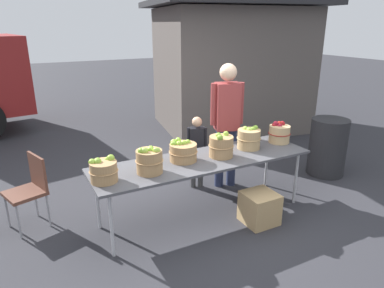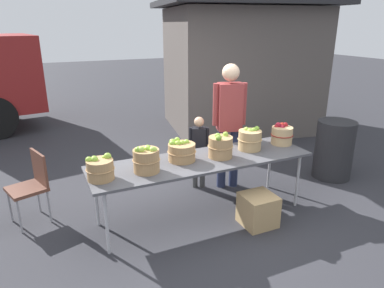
# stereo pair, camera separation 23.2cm
# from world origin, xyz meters

# --- Properties ---
(ground_plane) EXTENTS (40.00, 40.00, 0.00)m
(ground_plane) POSITION_xyz_m (0.00, 0.00, 0.00)
(ground_plane) COLOR #2D2D33
(market_table) EXTENTS (2.70, 0.76, 0.75)m
(market_table) POSITION_xyz_m (0.00, 0.00, 0.71)
(market_table) COLOR #4C4C51
(market_table) RESTS_ON ground
(apple_basket_green_0) EXTENTS (0.30, 0.30, 0.26)m
(apple_basket_green_0) POSITION_xyz_m (-1.21, -0.06, 0.87)
(apple_basket_green_0) COLOR #A87F51
(apple_basket_green_0) RESTS_ON market_table
(apple_basket_green_1) EXTENTS (0.30, 0.30, 0.31)m
(apple_basket_green_1) POSITION_xyz_m (-0.71, -0.07, 0.89)
(apple_basket_green_1) COLOR #A87F51
(apple_basket_green_1) RESTS_ON market_table
(apple_basket_green_2) EXTENTS (0.34, 0.34, 0.26)m
(apple_basket_green_2) POSITION_xyz_m (-0.24, 0.08, 0.87)
(apple_basket_green_2) COLOR #A87F51
(apple_basket_green_2) RESTS_ON market_table
(apple_basket_green_3) EXTENTS (0.31, 0.31, 0.31)m
(apple_basket_green_3) POSITION_xyz_m (0.23, -0.02, 0.89)
(apple_basket_green_3) COLOR #A87F51
(apple_basket_green_3) RESTS_ON market_table
(apple_basket_green_4) EXTENTS (0.31, 0.31, 0.30)m
(apple_basket_green_4) POSITION_xyz_m (0.71, 0.07, 0.89)
(apple_basket_green_4) COLOR tan
(apple_basket_green_4) RESTS_ON market_table
(apple_basket_red_0) EXTENTS (0.30, 0.30, 0.29)m
(apple_basket_red_0) POSITION_xyz_m (1.22, 0.08, 0.88)
(apple_basket_red_0) COLOR tan
(apple_basket_red_0) RESTS_ON market_table
(vendor_adult) EXTENTS (0.46, 0.32, 1.79)m
(vendor_adult) POSITION_xyz_m (0.70, 0.59, 1.05)
(vendor_adult) COLOR #262D4C
(vendor_adult) RESTS_ON ground
(child_customer) EXTENTS (0.26, 0.22, 1.07)m
(child_customer) POSITION_xyz_m (0.30, 0.73, 0.63)
(child_customer) COLOR #3F3F3F
(child_customer) RESTS_ON ground
(food_kiosk) EXTENTS (3.93, 3.44, 2.74)m
(food_kiosk) POSITION_xyz_m (2.54, 3.29, 1.38)
(food_kiosk) COLOR #59514C
(food_kiosk) RESTS_ON ground
(folding_chair) EXTENTS (0.51, 0.51, 0.86)m
(folding_chair) POSITION_xyz_m (-1.89, 0.73, 0.51)
(folding_chair) COLOR brown
(folding_chair) RESTS_ON ground
(trash_barrel) EXTENTS (0.57, 0.57, 0.90)m
(trash_barrel) POSITION_xyz_m (2.36, 0.21, 0.45)
(trash_barrel) COLOR #262628
(trash_barrel) RESTS_ON ground
(produce_crate) EXTENTS (0.38, 0.38, 0.38)m
(produce_crate) POSITION_xyz_m (0.51, -0.47, 0.19)
(produce_crate) COLOR tan
(produce_crate) RESTS_ON ground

